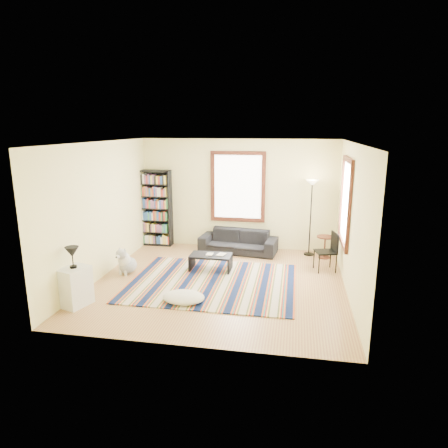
% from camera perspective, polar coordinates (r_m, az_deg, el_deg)
% --- Properties ---
extents(floor, '(5.00, 5.00, 0.10)m').
position_cam_1_polar(floor, '(8.26, -0.62, -8.59)').
color(floor, tan).
rests_on(floor, ground).
extents(ceiling, '(5.00, 5.00, 0.10)m').
position_cam_1_polar(ceiling, '(7.65, -0.68, 11.94)').
color(ceiling, white).
rests_on(ceiling, floor).
extents(wall_back, '(5.00, 0.10, 2.80)m').
position_cam_1_polar(wall_back, '(10.30, 2.04, 4.29)').
color(wall_back, '#F9EFA8').
rests_on(wall_back, floor).
extents(wall_front, '(5.00, 0.10, 2.80)m').
position_cam_1_polar(wall_front, '(5.43, -5.76, -4.45)').
color(wall_front, '#F9EFA8').
rests_on(wall_front, floor).
extents(wall_left, '(0.10, 5.00, 2.80)m').
position_cam_1_polar(wall_left, '(8.67, -17.44, 1.87)').
color(wall_left, '#F9EFA8').
rests_on(wall_left, floor).
extents(wall_right, '(0.10, 5.00, 2.80)m').
position_cam_1_polar(wall_right, '(7.77, 18.14, 0.49)').
color(wall_right, '#F9EFA8').
rests_on(wall_right, floor).
extents(window_back, '(1.20, 0.06, 1.60)m').
position_cam_1_polar(window_back, '(10.19, 1.98, 5.33)').
color(window_back, white).
rests_on(window_back, wall_back).
extents(window_right, '(0.06, 1.20, 1.60)m').
position_cam_1_polar(window_right, '(8.50, 17.01, 3.04)').
color(window_right, white).
rests_on(window_right, wall_right).
extents(rug, '(3.32, 2.66, 0.02)m').
position_cam_1_polar(rug, '(8.20, -1.65, -8.33)').
color(rug, '#0C183C').
rests_on(rug, floor).
extents(sofa, '(2.00, 0.98, 0.56)m').
position_cam_1_polar(sofa, '(10.05, 2.04, -2.49)').
color(sofa, black).
rests_on(sofa, floor).
extents(bookshelf, '(0.90, 0.30, 2.00)m').
position_cam_1_polar(bookshelf, '(10.69, -9.88, 2.26)').
color(bookshelf, black).
rests_on(bookshelf, floor).
extents(coffee_table, '(0.93, 0.56, 0.36)m').
position_cam_1_polar(coffee_table, '(8.83, -1.89, -5.51)').
color(coffee_table, black).
rests_on(coffee_table, floor).
extents(book_a, '(0.15, 0.20, 0.02)m').
position_cam_1_polar(book_a, '(8.79, -2.54, -4.31)').
color(book_a, beige).
rests_on(book_a, coffee_table).
extents(book_b, '(0.21, 0.26, 0.02)m').
position_cam_1_polar(book_b, '(8.78, -0.87, -4.31)').
color(book_b, beige).
rests_on(book_b, coffee_table).
extents(floor_cushion, '(0.82, 0.65, 0.19)m').
position_cam_1_polar(floor_cushion, '(7.35, -5.79, -10.36)').
color(floor_cushion, silver).
rests_on(floor_cushion, floor).
extents(floor_lamp, '(0.35, 0.35, 1.86)m').
position_cam_1_polar(floor_lamp, '(9.90, 12.25, 0.83)').
color(floor_lamp, black).
rests_on(floor_lamp, floor).
extents(side_table, '(0.44, 0.44, 0.54)m').
position_cam_1_polar(side_table, '(9.92, 14.19, -3.21)').
color(side_table, '#4B2212').
rests_on(side_table, floor).
extents(folding_chair, '(0.51, 0.50, 0.86)m').
position_cam_1_polar(folding_chair, '(9.00, 14.29, -3.88)').
color(folding_chair, black).
rests_on(folding_chair, floor).
extents(white_cabinet, '(0.51, 0.59, 0.70)m').
position_cam_1_polar(white_cabinet, '(7.58, -20.48, -8.37)').
color(white_cabinet, silver).
rests_on(white_cabinet, floor).
extents(table_lamp, '(0.27, 0.27, 0.38)m').
position_cam_1_polar(table_lamp, '(7.40, -20.83, -4.49)').
color(table_lamp, black).
rests_on(table_lamp, white_cabinet).
extents(dog, '(0.54, 0.67, 0.59)m').
position_cam_1_polar(dog, '(8.89, -13.63, -5.00)').
color(dog, silver).
rests_on(dog, floor).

